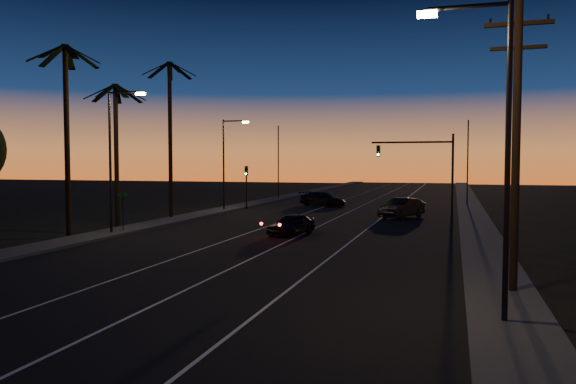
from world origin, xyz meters
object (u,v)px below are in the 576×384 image
(cross_car, at_px, (323,199))
(signal_mast, at_px, (425,159))
(lead_car, at_px, (291,224))
(right_car, at_px, (402,208))
(utility_pole, at_px, (516,140))

(cross_car, bearing_deg, signal_mast, -29.30)
(signal_mast, height_order, lead_car, signal_mast)
(right_car, relative_size, cross_car, 0.95)
(lead_car, bearing_deg, right_car, 65.81)
(utility_pole, relative_size, lead_car, 2.19)
(right_car, bearing_deg, signal_mast, 69.64)
(utility_pole, bearing_deg, cross_car, 112.60)
(right_car, bearing_deg, lead_car, -114.19)
(signal_mast, bearing_deg, right_car, -110.36)
(utility_pole, relative_size, right_car, 1.93)
(utility_pole, bearing_deg, signal_mast, 98.47)
(cross_car, bearing_deg, lead_car, -81.96)
(cross_car, bearing_deg, utility_pole, -67.40)
(utility_pole, height_order, lead_car, utility_pole)
(utility_pole, xyz_separation_m, right_car, (-6.01, 25.83, -4.49))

